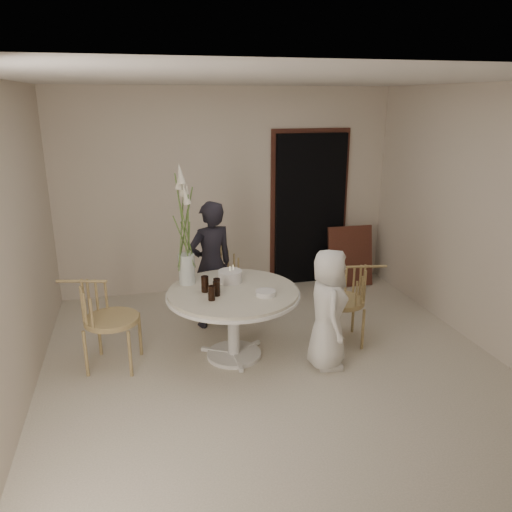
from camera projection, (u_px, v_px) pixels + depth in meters
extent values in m
plane|color=beige|center=(273.00, 364.00, 5.01)|extent=(4.50, 4.50, 0.00)
plane|color=silver|center=(277.00, 79.00, 4.19)|extent=(4.50, 4.50, 0.00)
plane|color=beige|center=(228.00, 192.00, 6.68)|extent=(4.50, 0.00, 4.50)
plane|color=beige|center=(398.00, 346.00, 2.52)|extent=(4.50, 0.00, 4.50)
plane|color=beige|center=(11.00, 251.00, 4.08)|extent=(0.00, 4.50, 4.50)
plane|color=beige|center=(485.00, 220.00, 5.12)|extent=(0.00, 4.50, 4.50)
cube|color=black|center=(310.00, 210.00, 6.98)|extent=(1.00, 0.10, 2.10)
cube|color=#53241C|center=(309.00, 205.00, 7.00)|extent=(1.12, 0.03, 2.22)
cylinder|color=white|center=(234.00, 354.00, 5.15)|extent=(0.56, 0.56, 0.04)
cylinder|color=white|center=(234.00, 326.00, 5.05)|extent=(0.12, 0.12, 0.65)
cylinder|color=white|center=(233.00, 294.00, 4.95)|extent=(1.33, 1.33, 0.03)
cylinder|color=beige|center=(233.00, 292.00, 4.94)|extent=(1.30, 1.30, 0.04)
cube|color=#53241C|center=(350.00, 256.00, 7.00)|extent=(0.65, 0.21, 0.85)
cylinder|color=tan|center=(206.00, 308.00, 5.79)|extent=(0.03, 0.03, 0.43)
cylinder|color=tan|center=(238.00, 307.00, 5.82)|extent=(0.03, 0.03, 0.43)
cylinder|color=tan|center=(207.00, 296.00, 6.15)|extent=(0.03, 0.03, 0.43)
cylinder|color=tan|center=(237.00, 295.00, 6.18)|extent=(0.03, 0.03, 0.43)
cylinder|color=tan|center=(222.00, 284.00, 5.92)|extent=(0.47, 0.47, 0.05)
cylinder|color=tan|center=(318.00, 315.00, 5.59)|extent=(0.03, 0.03, 0.45)
cylinder|color=tan|center=(325.00, 331.00, 5.21)|extent=(0.03, 0.03, 0.45)
cylinder|color=tan|center=(353.00, 314.00, 5.62)|extent=(0.03, 0.03, 0.45)
cylinder|color=tan|center=(363.00, 329.00, 5.24)|extent=(0.03, 0.03, 0.45)
cylinder|color=tan|center=(341.00, 301.00, 5.34)|extent=(0.50, 0.50, 0.05)
cylinder|color=tan|center=(130.00, 354.00, 4.72)|extent=(0.03, 0.03, 0.47)
cylinder|color=tan|center=(140.00, 334.00, 5.12)|extent=(0.03, 0.03, 0.47)
cylinder|color=tan|center=(86.00, 354.00, 4.72)|extent=(0.03, 0.03, 0.47)
cylinder|color=tan|center=(99.00, 334.00, 5.12)|extent=(0.03, 0.03, 0.47)
cylinder|color=tan|center=(112.00, 320.00, 4.84)|extent=(0.52, 0.52, 0.05)
imported|color=black|center=(211.00, 265.00, 5.66)|extent=(0.62, 0.50, 1.48)
imported|color=white|center=(328.00, 309.00, 4.81)|extent=(0.49, 0.65, 1.20)
cylinder|color=silver|center=(230.00, 276.00, 5.15)|extent=(0.25, 0.25, 0.12)
cylinder|color=#FFE8A1|center=(230.00, 269.00, 5.12)|extent=(0.01, 0.01, 0.05)
cylinder|color=#FFE8A1|center=(233.00, 267.00, 5.16)|extent=(0.01, 0.01, 0.05)
cylinder|color=black|center=(217.00, 289.00, 4.78)|extent=(0.08, 0.08, 0.14)
cylinder|color=black|center=(212.00, 293.00, 4.67)|extent=(0.09, 0.09, 0.14)
cylinder|color=black|center=(205.00, 284.00, 4.88)|extent=(0.10, 0.10, 0.16)
cylinder|color=black|center=(217.00, 286.00, 4.86)|extent=(0.07, 0.07, 0.14)
cylinder|color=white|center=(266.00, 293.00, 4.80)|extent=(0.21, 0.21, 0.05)
cylinder|color=silver|center=(187.00, 269.00, 5.08)|extent=(0.17, 0.17, 0.31)
cylinder|color=#4C6C2E|center=(188.00, 232.00, 4.97)|extent=(0.01, 0.01, 0.78)
cone|color=beige|center=(187.00, 193.00, 4.86)|extent=(0.08, 0.08, 0.20)
cylinder|color=#4C6C2E|center=(185.00, 228.00, 4.98)|extent=(0.01, 0.01, 0.84)
cone|color=beige|center=(183.00, 186.00, 4.86)|extent=(0.08, 0.08, 0.20)
cylinder|color=#4C6C2E|center=(182.00, 225.00, 4.95)|extent=(0.01, 0.01, 0.91)
cone|color=beige|center=(180.00, 180.00, 4.81)|extent=(0.08, 0.08, 0.20)
cylinder|color=#4C6C2E|center=(182.00, 223.00, 4.90)|extent=(0.01, 0.01, 0.98)
cone|color=beige|center=(180.00, 173.00, 4.76)|extent=(0.08, 0.08, 0.20)
cylinder|color=#4C6C2E|center=(187.00, 233.00, 4.94)|extent=(0.01, 0.01, 0.78)
cone|color=beige|center=(185.00, 194.00, 4.82)|extent=(0.08, 0.08, 0.20)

